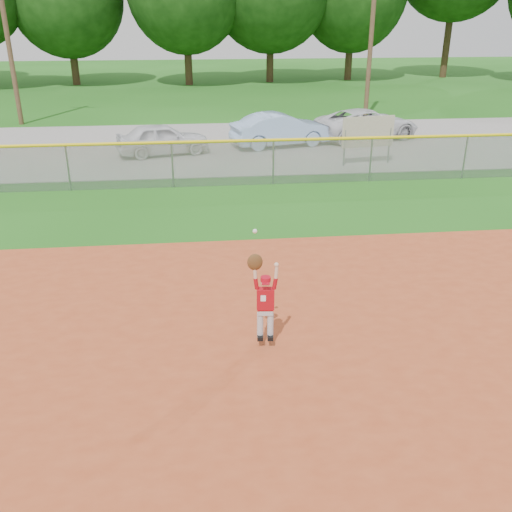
{
  "coord_description": "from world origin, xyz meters",
  "views": [
    {
      "loc": [
        0.76,
        -8.46,
        5.52
      ],
      "look_at": [
        1.84,
        1.55,
        1.1
      ],
      "focal_mm": 40.0,
      "sensor_mm": 36.0,
      "label": 1
    }
  ],
  "objects_px": {
    "car_blue": "(281,130)",
    "ballplayer": "(264,297)",
    "sponsor_sign": "(368,133)",
    "car_white_b": "(367,124)",
    "car_white_a": "(162,139)"
  },
  "relations": [
    {
      "from": "sponsor_sign",
      "to": "car_white_a",
      "type": "bearing_deg",
      "value": 162.46
    },
    {
      "from": "car_white_b",
      "to": "sponsor_sign",
      "type": "relative_size",
      "value": 2.32
    },
    {
      "from": "sponsor_sign",
      "to": "ballplayer",
      "type": "xyz_separation_m",
      "value": [
        -5.36,
        -12.11,
        -0.22
      ]
    },
    {
      "from": "car_white_b",
      "to": "ballplayer",
      "type": "bearing_deg",
      "value": 142.75
    },
    {
      "from": "car_blue",
      "to": "sponsor_sign",
      "type": "height_order",
      "value": "sponsor_sign"
    },
    {
      "from": "car_blue",
      "to": "sponsor_sign",
      "type": "xyz_separation_m",
      "value": [
        2.76,
        -3.43,
        0.48
      ]
    },
    {
      "from": "sponsor_sign",
      "to": "ballplayer",
      "type": "relative_size",
      "value": 1.0
    },
    {
      "from": "sponsor_sign",
      "to": "ballplayer",
      "type": "height_order",
      "value": "ballplayer"
    },
    {
      "from": "car_blue",
      "to": "ballplayer",
      "type": "xyz_separation_m",
      "value": [
        -2.6,
        -15.54,
        0.26
      ]
    },
    {
      "from": "car_white_b",
      "to": "sponsor_sign",
      "type": "xyz_separation_m",
      "value": [
        -1.3,
        -4.45,
        0.52
      ]
    },
    {
      "from": "car_blue",
      "to": "car_white_b",
      "type": "height_order",
      "value": "car_blue"
    },
    {
      "from": "sponsor_sign",
      "to": "car_blue",
      "type": "bearing_deg",
      "value": 128.81
    },
    {
      "from": "car_blue",
      "to": "car_white_b",
      "type": "xyz_separation_m",
      "value": [
        4.06,
        1.01,
        -0.04
      ]
    },
    {
      "from": "car_blue",
      "to": "ballplayer",
      "type": "distance_m",
      "value": 15.76
    },
    {
      "from": "ballplayer",
      "to": "car_blue",
      "type": "bearing_deg",
      "value": 80.51
    }
  ]
}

